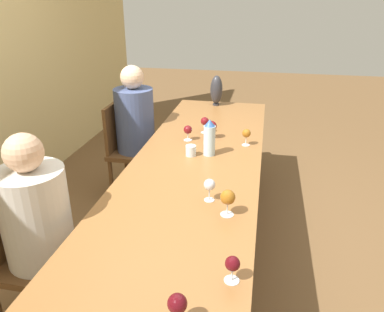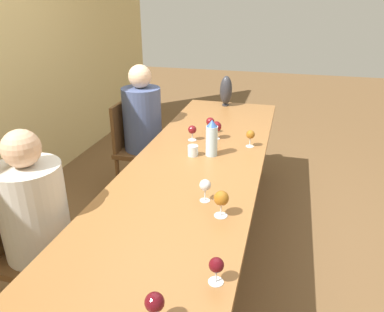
% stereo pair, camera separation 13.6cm
% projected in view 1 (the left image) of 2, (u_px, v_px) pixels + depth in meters
% --- Properties ---
extents(ground_plane, '(14.00, 14.00, 0.00)m').
position_uv_depth(ground_plane, '(196.00, 249.00, 2.82)').
color(ground_plane, brown).
extents(dining_table, '(3.06, 0.87, 0.73)m').
position_uv_depth(dining_table, '(196.00, 170.00, 2.55)').
color(dining_table, '#936033').
rests_on(dining_table, ground_plane).
extents(water_bottle, '(0.08, 0.08, 0.26)m').
position_uv_depth(water_bottle, '(209.00, 138.00, 2.59)').
color(water_bottle, silver).
rests_on(water_bottle, dining_table).
extents(water_tumbler, '(0.07, 0.07, 0.08)m').
position_uv_depth(water_tumbler, '(191.00, 151.00, 2.61)').
color(water_tumbler, silver).
rests_on(water_tumbler, dining_table).
extents(vase, '(0.12, 0.12, 0.30)m').
position_uv_depth(vase, '(216.00, 90.00, 3.73)').
color(vase, '#2D2D33').
rests_on(vase, dining_table).
extents(wine_glass_0, '(0.08, 0.08, 0.14)m').
position_uv_depth(wine_glass_0, '(212.00, 126.00, 2.89)').
color(wine_glass_0, silver).
rests_on(wine_glass_0, dining_table).
extents(wine_glass_1, '(0.06, 0.06, 0.13)m').
position_uv_depth(wine_glass_1, '(210.00, 185.00, 2.02)').
color(wine_glass_1, silver).
rests_on(wine_glass_1, dining_table).
extents(wine_glass_2, '(0.07, 0.07, 0.13)m').
position_uv_depth(wine_glass_2, '(205.00, 122.00, 3.01)').
color(wine_glass_2, silver).
rests_on(wine_glass_2, dining_table).
extents(wine_glass_3, '(0.06, 0.06, 0.12)m').
position_uv_depth(wine_glass_3, '(232.00, 265.00, 1.45)').
color(wine_glass_3, silver).
rests_on(wine_glass_3, dining_table).
extents(wine_glass_4, '(0.08, 0.08, 0.14)m').
position_uv_depth(wine_glass_4, '(228.00, 198.00, 1.89)').
color(wine_glass_4, silver).
rests_on(wine_glass_4, dining_table).
extents(wine_glass_5, '(0.07, 0.07, 0.13)m').
position_uv_depth(wine_glass_5, '(177.00, 305.00, 1.25)').
color(wine_glass_5, silver).
rests_on(wine_glass_5, dining_table).
extents(wine_glass_6, '(0.06, 0.06, 0.13)m').
position_uv_depth(wine_glass_6, '(246.00, 134.00, 2.76)').
color(wine_glass_6, silver).
rests_on(wine_glass_6, dining_table).
extents(wine_glass_7, '(0.07, 0.07, 0.12)m').
position_uv_depth(wine_glass_7, '(188.00, 130.00, 2.86)').
color(wine_glass_7, silver).
rests_on(wine_glass_7, dining_table).
extents(chair_near, '(0.44, 0.44, 0.88)m').
position_uv_depth(chair_near, '(32.00, 252.00, 2.03)').
color(chair_near, brown).
rests_on(chair_near, ground_plane).
extents(chair_far, '(0.44, 0.44, 0.88)m').
position_uv_depth(chair_far, '(130.00, 147.00, 3.41)').
color(chair_far, brown).
rests_on(chair_far, ground_plane).
extents(person_near, '(0.35, 0.35, 1.17)m').
position_uv_depth(person_near, '(41.00, 232.00, 1.96)').
color(person_near, '#2D2D38').
rests_on(person_near, ground_plane).
extents(person_far, '(0.34, 0.34, 1.22)m').
position_uv_depth(person_far, '(137.00, 130.00, 3.33)').
color(person_far, '#2D2D38').
rests_on(person_far, ground_plane).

